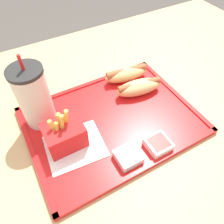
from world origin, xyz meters
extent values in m
plane|color=#4C4742|center=(0.00, 0.00, 0.00)|extent=(8.00, 8.00, 0.00)
cube|color=tan|center=(0.00, 0.00, 0.35)|extent=(1.49, 0.96, 0.71)
cube|color=red|center=(-0.01, 0.01, 0.71)|extent=(0.42, 0.32, 0.01)
cube|color=red|center=(-0.01, -0.14, 0.72)|extent=(0.42, 0.01, 0.00)
cube|color=red|center=(-0.01, 0.16, 0.72)|extent=(0.42, 0.01, 0.00)
cube|color=red|center=(-0.22, 0.01, 0.72)|extent=(0.01, 0.32, 0.00)
cube|color=red|center=(0.19, 0.01, 0.72)|extent=(0.01, 0.32, 0.00)
cube|color=white|center=(-0.13, -0.02, 0.72)|extent=(0.14, 0.12, 0.00)
cylinder|color=silver|center=(-0.17, 0.10, 0.80)|extent=(0.07, 0.07, 0.15)
cylinder|color=#262626|center=(-0.17, 0.10, 0.88)|extent=(0.08, 0.08, 0.01)
cylinder|color=red|center=(-0.17, 0.10, 0.90)|extent=(0.01, 0.01, 0.03)
ellipsoid|color=#DBB270|center=(0.10, 0.13, 0.74)|extent=(0.14, 0.07, 0.04)
cylinder|color=#9E512D|center=(0.10, 0.13, 0.75)|extent=(0.12, 0.04, 0.02)
ellipsoid|color=#DBB270|center=(0.10, 0.06, 0.74)|extent=(0.14, 0.07, 0.04)
cylinder|color=#9E512D|center=(0.10, 0.06, 0.75)|extent=(0.12, 0.04, 0.02)
cube|color=red|center=(-0.14, 0.00, 0.75)|extent=(0.09, 0.07, 0.06)
cylinder|color=#E5C14C|center=(-0.15, 0.00, 0.77)|extent=(0.02, 0.01, 0.06)
cylinder|color=#E5C14C|center=(-0.14, 0.01, 0.78)|extent=(0.01, 0.02, 0.07)
cylinder|color=#E5C14C|center=(-0.14, 0.00, 0.79)|extent=(0.02, 0.02, 0.07)
cylinder|color=#E5C14C|center=(-0.13, 0.01, 0.78)|extent=(0.02, 0.02, 0.08)
cylinder|color=#E5C14C|center=(-0.16, 0.01, 0.78)|extent=(0.02, 0.02, 0.06)
cube|color=silver|center=(-0.04, -0.11, 0.73)|extent=(0.05, 0.05, 0.02)
cube|color=white|center=(-0.04, -0.11, 0.74)|extent=(0.04, 0.04, 0.00)
cube|color=silver|center=(0.04, -0.11, 0.73)|extent=(0.05, 0.05, 0.02)
cube|color=#B21914|center=(0.04, -0.11, 0.74)|extent=(0.04, 0.04, 0.00)
camera|label=1|loc=(-0.18, -0.30, 1.16)|focal=35.00mm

